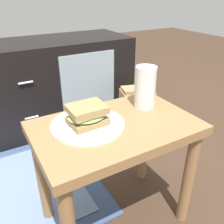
# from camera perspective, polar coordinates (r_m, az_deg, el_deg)

# --- Properties ---
(ground_plane) EXTENTS (8.00, 8.00, 0.00)m
(ground_plane) POSITION_cam_1_polar(r_m,az_deg,el_deg) (1.14, 0.67, -23.33)
(ground_plane) COLOR #3D2B1E
(side_table) EXTENTS (0.56, 0.36, 0.46)m
(side_table) POSITION_cam_1_polar(r_m,az_deg,el_deg) (0.88, 0.81, -7.94)
(side_table) COLOR olive
(side_table) RESTS_ON ground
(tv_cabinet) EXTENTS (0.96, 0.46, 0.58)m
(tv_cabinet) POSITION_cam_1_polar(r_m,az_deg,el_deg) (1.74, -12.20, 6.98)
(tv_cabinet) COLOR black
(tv_cabinet) RESTS_ON ground
(plate) EXTENTS (0.25, 0.25, 0.01)m
(plate) POSITION_cam_1_polar(r_m,az_deg,el_deg) (0.82, -5.75, -2.98)
(plate) COLOR silver
(plate) RESTS_ON side_table
(sandwich_front) EXTENTS (0.14, 0.11, 0.07)m
(sandwich_front) POSITION_cam_1_polar(r_m,az_deg,el_deg) (0.80, -5.87, -0.66)
(sandwich_front) COLOR #9E7A4C
(sandwich_front) RESTS_ON plate
(beer_glass) EXTENTS (0.08, 0.08, 0.16)m
(beer_glass) POSITION_cam_1_polar(r_m,az_deg,el_deg) (0.93, 7.80, 5.57)
(beer_glass) COLOR silver
(beer_glass) RESTS_ON side_table
(paper_bag) EXTENTS (0.23, 0.19, 0.32)m
(paper_bag) POSITION_cam_1_polar(r_m,az_deg,el_deg) (1.58, 5.75, 0.25)
(paper_bag) COLOR tan
(paper_bag) RESTS_ON ground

